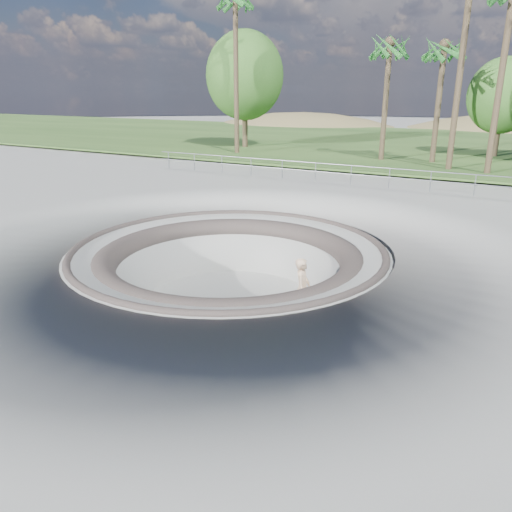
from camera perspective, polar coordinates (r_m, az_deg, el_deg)
ground at (r=16.27m, az=-3.13°, el=0.87°), size 180.00×180.00×0.00m
skate_bowl at (r=16.91m, az=-3.02°, el=-5.05°), size 14.00×14.00×4.10m
grass_strip at (r=48.04m, az=19.47°, el=11.89°), size 180.00×36.00×0.12m
distant_hills at (r=71.41m, az=25.28°, el=7.15°), size 103.20×45.00×28.60m
safety_railing at (r=26.76m, az=10.81°, el=9.11°), size 25.00×0.06×1.03m
skateboard at (r=15.66m, az=5.19°, el=-7.16°), size 0.75×0.38×0.08m
skater at (r=15.25m, az=5.30°, el=-3.80°), size 0.62×0.80×1.96m
palm_a at (r=39.36m, az=-2.38°, el=26.67°), size 2.60×2.60×11.84m
palm_b at (r=36.18m, az=15.03°, el=21.84°), size 2.60×2.60×8.46m
palm_d at (r=35.87m, az=20.70°, el=20.98°), size 2.60×2.60×8.21m
bushy_tree_left at (r=43.07m, az=-1.31°, el=19.90°), size 6.46×5.87×9.32m
bushy_tree_mid at (r=40.77m, az=26.36°, el=16.08°), size 4.81×4.37×6.94m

